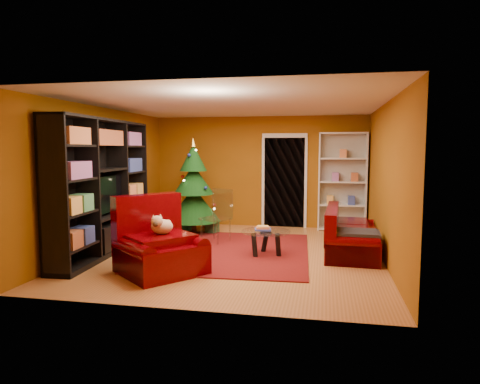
% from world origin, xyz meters
% --- Properties ---
extents(floor, '(5.00, 5.50, 0.05)m').
position_xyz_m(floor, '(0.00, 0.00, -0.03)').
color(floor, '#B06934').
rests_on(floor, ground).
extents(ceiling, '(5.00, 5.50, 0.05)m').
position_xyz_m(ceiling, '(0.00, 0.00, 2.62)').
color(ceiling, silver).
rests_on(ceiling, wall_back).
extents(wall_back, '(5.00, 0.05, 2.60)m').
position_xyz_m(wall_back, '(0.00, 2.77, 1.30)').
color(wall_back, '#8E510E').
rests_on(wall_back, ground).
extents(wall_left, '(0.05, 5.50, 2.60)m').
position_xyz_m(wall_left, '(-2.52, 0.00, 1.30)').
color(wall_left, '#8E510E').
rests_on(wall_left, ground).
extents(wall_right, '(0.05, 5.50, 2.60)m').
position_xyz_m(wall_right, '(2.52, 0.00, 1.30)').
color(wall_right, '#8E510E').
rests_on(wall_right, ground).
extents(doorway, '(1.06, 0.60, 2.16)m').
position_xyz_m(doorway, '(0.60, 2.73, 1.05)').
color(doorway, black).
rests_on(doorway, floor).
extents(rug, '(2.98, 3.43, 0.02)m').
position_xyz_m(rug, '(-0.15, 0.08, 0.01)').
color(rug, maroon).
rests_on(rug, floor).
extents(media_unit, '(0.61, 3.08, 2.35)m').
position_xyz_m(media_unit, '(-2.27, -0.46, 1.18)').
color(media_unit, black).
rests_on(media_unit, floor).
extents(christmas_tree, '(1.56, 1.56, 2.09)m').
position_xyz_m(christmas_tree, '(-1.29, 1.67, 1.01)').
color(christmas_tree, black).
rests_on(christmas_tree, floor).
extents(gift_box_teal, '(0.33, 0.33, 0.28)m').
position_xyz_m(gift_box_teal, '(-1.59, 1.99, 0.14)').
color(gift_box_teal, '#1C6C67').
rests_on(gift_box_teal, floor).
extents(gift_box_green, '(0.29, 0.29, 0.23)m').
position_xyz_m(gift_box_green, '(-0.88, 1.68, 0.11)').
color(gift_box_green, '#265931').
rests_on(gift_box_green, floor).
extents(gift_box_red, '(0.24, 0.24, 0.21)m').
position_xyz_m(gift_box_red, '(-1.18, 2.34, 0.10)').
color(gift_box_red, maroon).
rests_on(gift_box_red, floor).
extents(white_bookshelf, '(1.05, 0.38, 2.26)m').
position_xyz_m(white_bookshelf, '(1.92, 2.57, 1.10)').
color(white_bookshelf, white).
rests_on(white_bookshelf, floor).
extents(armchair, '(1.67, 1.67, 0.93)m').
position_xyz_m(armchair, '(-0.84, -1.42, 0.46)').
color(armchair, '#440004').
rests_on(armchair, rug).
extents(dog, '(0.49, 0.50, 0.30)m').
position_xyz_m(dog, '(-0.84, -1.35, 0.69)').
color(dog, beige).
rests_on(dog, armchair).
extents(sofa, '(0.96, 1.96, 0.83)m').
position_xyz_m(sofa, '(2.02, 0.38, 0.41)').
color(sofa, '#440004').
rests_on(sofa, rug).
extents(coffee_table, '(0.99, 0.99, 0.53)m').
position_xyz_m(coffee_table, '(0.55, -0.08, 0.22)').
color(coffee_table, gray).
rests_on(coffee_table, rug).
extents(acrylic_chair, '(0.66, 0.68, 0.95)m').
position_xyz_m(acrylic_chair, '(-0.56, 0.77, 0.48)').
color(acrylic_chair, '#66605B').
rests_on(acrylic_chair, rug).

